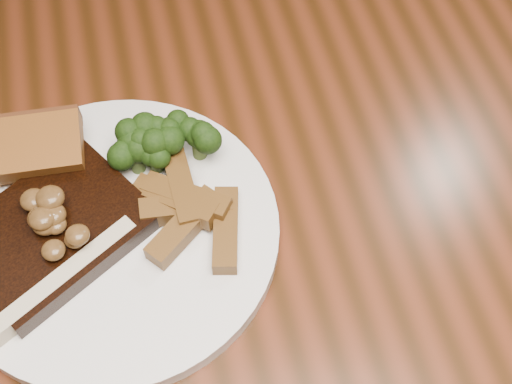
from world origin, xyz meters
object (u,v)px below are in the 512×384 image
dining_table (245,273)px  plate (114,234)px  steak (54,232)px  potato_wedges (203,208)px  garlic_bread (31,161)px

dining_table → plate: (-0.11, 0.02, 0.10)m
dining_table → steak: (-0.16, 0.02, 0.12)m
dining_table → plate: size_ratio=5.43×
dining_table → potato_wedges: (-0.03, 0.01, 0.12)m
dining_table → garlic_bread: size_ratio=15.61×
plate → garlic_bread: (-0.06, 0.08, 0.02)m
steak → plate: bearing=-35.6°
dining_table → steak: steak is taller
plate → garlic_bread: size_ratio=2.87×
dining_table → plate: 0.15m
dining_table → garlic_bread: garlic_bread is taller
plate → steak: bearing=176.1°
steak → potato_wedges: potato_wedges is taller
potato_wedges → garlic_bread: bearing=149.0°
steak → garlic_bread: 0.08m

